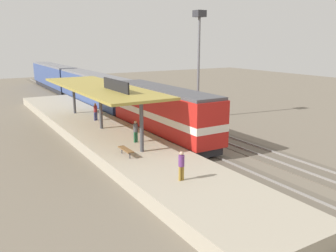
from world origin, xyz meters
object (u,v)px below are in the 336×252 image
object	(u,v)px
person_boarding	(95,111)
locomotive	(163,112)
light_mast	(199,42)
passenger_carriage_front	(93,90)
person_waiting	(136,130)
person_walking	(181,164)
platform_bench	(126,150)
passenger_carriage_rear	(54,76)

from	to	relation	value
person_boarding	locomotive	bearing A→B (deg)	-58.83
light_mast	locomotive	bearing A→B (deg)	-144.59
passenger_carriage_front	person_waiting	bearing A→B (deg)	-100.83
locomotive	person_walking	size ratio (longest dim) A/B	8.44
platform_bench	locomotive	distance (m)	8.05
passenger_carriage_rear	person_waiting	distance (m)	41.61
light_mast	person_waiting	distance (m)	15.73
platform_bench	person_walking	xyz separation A→B (m)	(0.86, -5.63, 0.51)
light_mast	person_boarding	bearing A→B (deg)	175.62
person_walking	person_waiting	bearing A→B (deg)	81.78
passenger_carriage_rear	locomotive	bearing A→B (deg)	-90.00
person_waiting	person_boarding	bearing A→B (deg)	89.68
passenger_carriage_rear	person_waiting	size ratio (longest dim) A/B	11.70
passenger_carriage_rear	light_mast	xyz separation A→B (m)	(7.80, -33.25, 6.08)
person_waiting	person_walking	bearing A→B (deg)	-98.22
light_mast	person_waiting	world-z (taller)	light_mast
platform_bench	light_mast	world-z (taller)	light_mast
platform_bench	light_mast	distance (m)	18.90
platform_bench	passenger_carriage_rear	distance (m)	44.48
person_boarding	platform_bench	bearing A→B (deg)	-100.19
passenger_carriage_rear	person_walking	world-z (taller)	passenger_carriage_rear
platform_bench	person_waiting	bearing A→B (deg)	52.16
light_mast	passenger_carriage_rear	bearing A→B (deg)	103.20
locomotive	light_mast	world-z (taller)	light_mast
locomotive	passenger_carriage_front	bearing A→B (deg)	90.00
locomotive	light_mast	xyz separation A→B (m)	(7.80, 5.55, 5.99)
locomotive	person_walking	bearing A→B (deg)	-115.26
platform_bench	person_boarding	xyz separation A→B (m)	(2.10, 11.71, 0.51)
passenger_carriage_front	light_mast	size ratio (longest dim) A/B	1.71
light_mast	person_walking	xyz separation A→B (m)	(-12.94, -16.45, -6.54)
platform_bench	person_walking	size ratio (longest dim) A/B	0.99
locomotive	passenger_carriage_rear	xyz separation A→B (m)	(0.00, 38.80, -0.10)
person_waiting	passenger_carriage_front	bearing A→B (deg)	79.17
passenger_carriage_front	locomotive	bearing A→B (deg)	-90.00
passenger_carriage_front	person_walking	size ratio (longest dim) A/B	11.70
light_mast	person_waiting	xyz separation A→B (m)	(-11.75, -8.17, -6.54)
platform_bench	person_boarding	size ratio (longest dim) A/B	0.99
platform_bench	passenger_carriage_front	world-z (taller)	passenger_carriage_front
platform_bench	person_walking	distance (m)	5.72
platform_bench	locomotive	world-z (taller)	locomotive
person_boarding	passenger_carriage_rear	bearing A→B (deg)	83.13
light_mast	person_walking	size ratio (longest dim) A/B	6.84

